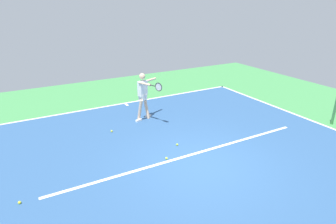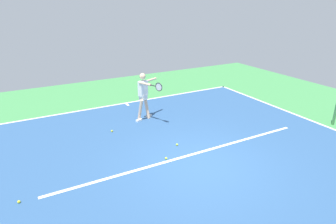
% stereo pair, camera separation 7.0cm
% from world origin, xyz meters
% --- Properties ---
extents(ground_plane, '(19.96, 19.96, 0.00)m').
position_xyz_m(ground_plane, '(0.00, 0.00, 0.00)').
color(ground_plane, '#428E4C').
extents(court_surface, '(10.66, 11.44, 0.00)m').
position_xyz_m(court_surface, '(0.00, 0.00, 0.00)').
color(court_surface, '#2D5484').
rests_on(court_surface, ground_plane).
extents(court_line_baseline_near, '(10.66, 0.10, 0.01)m').
position_xyz_m(court_line_baseline_near, '(0.00, -5.67, 0.00)').
color(court_line_baseline_near, white).
rests_on(court_line_baseline_near, ground_plane).
extents(court_line_sideline_left, '(0.10, 11.44, 0.01)m').
position_xyz_m(court_line_sideline_left, '(-5.28, 0.00, 0.00)').
color(court_line_sideline_left, white).
rests_on(court_line_sideline_left, ground_plane).
extents(court_line_service, '(7.99, 0.10, 0.01)m').
position_xyz_m(court_line_service, '(0.00, -0.59, 0.00)').
color(court_line_service, white).
rests_on(court_line_service, ground_plane).
extents(court_line_centre_mark, '(0.10, 0.30, 0.01)m').
position_xyz_m(court_line_centre_mark, '(0.00, -5.47, 0.00)').
color(court_line_centre_mark, white).
rests_on(court_line_centre_mark, ground_plane).
extents(net_post, '(0.09, 0.09, 1.07)m').
position_xyz_m(net_post, '(-5.63, 0.00, 0.54)').
color(net_post, '#38753D').
rests_on(net_post, ground_plane).
extents(tennis_player, '(1.04, 1.34, 1.74)m').
position_xyz_m(tennis_player, '(0.01, -3.65, 1.00)').
color(tennis_player, beige).
rests_on(tennis_player, ground_plane).
extents(tennis_ball_centre_court, '(0.07, 0.07, 0.07)m').
position_xyz_m(tennis_ball_centre_court, '(1.44, -3.16, 0.03)').
color(tennis_ball_centre_court, yellow).
rests_on(tennis_ball_centre_court, ground_plane).
extents(tennis_ball_far_corner, '(0.07, 0.07, 0.07)m').
position_xyz_m(tennis_ball_far_corner, '(4.38, -0.61, 0.03)').
color(tennis_ball_far_corner, yellow).
rests_on(tennis_ball_far_corner, ground_plane).
extents(tennis_ball_near_service_line, '(0.07, 0.07, 0.07)m').
position_xyz_m(tennis_ball_near_service_line, '(0.69, -0.71, 0.03)').
color(tennis_ball_near_service_line, '#C6E53D').
rests_on(tennis_ball_near_service_line, ground_plane).
extents(tennis_ball_by_sideline, '(0.07, 0.07, 0.07)m').
position_xyz_m(tennis_ball_by_sideline, '(0.02, -1.27, 0.03)').
color(tennis_ball_by_sideline, '#CCE033').
rests_on(tennis_ball_by_sideline, ground_plane).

